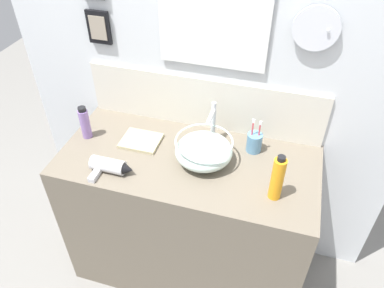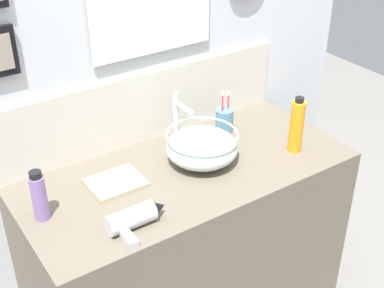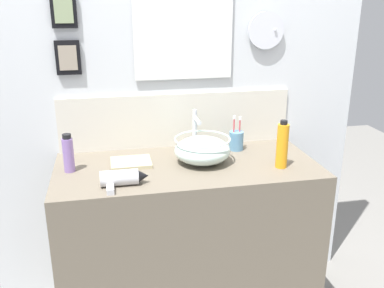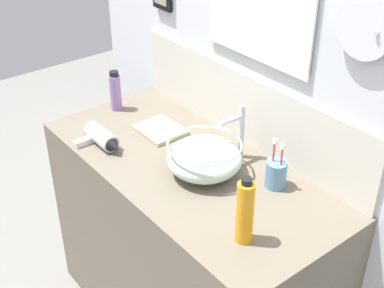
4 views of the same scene
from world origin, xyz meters
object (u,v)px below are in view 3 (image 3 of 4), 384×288
(hair_drier, at_px, (123,178))
(lotion_bottle, at_px, (282,145))
(glass_bowl_sink, at_px, (202,150))
(spray_bottle, at_px, (68,154))
(toothbrush_cup, at_px, (236,140))
(hand_towel, at_px, (131,162))
(faucet, at_px, (195,128))

(hair_drier, distance_m, lotion_bottle, 0.73)
(glass_bowl_sink, xyz_separation_m, spray_bottle, (-0.61, 0.01, 0.02))
(hair_drier, bearing_deg, toothbrush_cup, 29.07)
(spray_bottle, bearing_deg, lotion_bottle, -8.53)
(glass_bowl_sink, bearing_deg, toothbrush_cup, 33.89)
(spray_bottle, bearing_deg, glass_bowl_sink, -1.14)
(toothbrush_cup, bearing_deg, lotion_bottle, -64.20)
(spray_bottle, relative_size, hand_towel, 0.94)
(glass_bowl_sink, relative_size, lotion_bottle, 1.19)
(glass_bowl_sink, height_order, hand_towel, glass_bowl_sink)
(toothbrush_cup, relative_size, spray_bottle, 1.04)
(faucet, xyz_separation_m, lotion_bottle, (0.34, -0.29, -0.02))
(lotion_bottle, bearing_deg, hand_towel, 165.40)
(faucet, xyz_separation_m, hand_towel, (-0.33, -0.11, -0.12))
(hair_drier, height_order, spray_bottle, spray_bottle)
(faucet, relative_size, hand_towel, 1.15)
(glass_bowl_sink, distance_m, hair_drier, 0.43)
(spray_bottle, height_order, hand_towel, spray_bottle)
(faucet, relative_size, hair_drier, 1.07)
(glass_bowl_sink, bearing_deg, spray_bottle, 178.86)
(spray_bottle, xyz_separation_m, hand_towel, (0.28, 0.03, -0.08))
(hair_drier, xyz_separation_m, lotion_bottle, (0.72, 0.06, 0.07))
(lotion_bottle, bearing_deg, glass_bowl_sink, 159.12)
(hair_drier, distance_m, hand_towel, 0.24)
(toothbrush_cup, height_order, lotion_bottle, lotion_bottle)
(glass_bowl_sink, bearing_deg, hand_towel, 172.25)
(glass_bowl_sink, xyz_separation_m, toothbrush_cup, (0.21, 0.14, -0.01))
(toothbrush_cup, distance_m, hand_towel, 0.55)
(faucet, height_order, spray_bottle, faucet)
(glass_bowl_sink, bearing_deg, faucet, 90.00)
(glass_bowl_sink, xyz_separation_m, lotion_bottle, (0.34, -0.13, 0.04))
(hair_drier, bearing_deg, faucet, 42.19)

